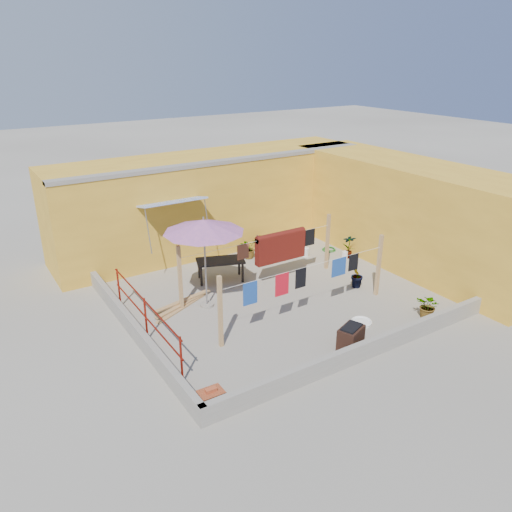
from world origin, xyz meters
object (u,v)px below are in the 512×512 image
plant_back_a (249,248)px  patio_umbrella (204,227)px  brazier (351,337)px  water_jug_b (345,255)px  outdoor_table (220,262)px  water_jug_a (306,252)px  brick_stack (211,399)px  green_hose (329,249)px  white_basin (361,322)px

plant_back_a → patio_umbrella: bearing=-140.1°
brazier → water_jug_b: bearing=49.6°
outdoor_table → brazier: size_ratio=2.10×
patio_umbrella → brazier: patio_umbrella is taller
outdoor_table → plant_back_a: 1.98m
patio_umbrella → water_jug_a: 5.11m
outdoor_table → water_jug_b: outdoor_table is taller
outdoor_table → water_jug_b: 4.36m
brick_stack → water_jug_a: brick_stack is taller
patio_umbrella → water_jug_a: (4.44, 1.39, -2.12)m
green_hose → brazier: bearing=-125.6°
outdoor_table → brick_stack: bearing=-120.4°
patio_umbrella → outdoor_table: (1.11, 1.25, -1.67)m
patio_umbrella → plant_back_a: patio_umbrella is taller
water_jug_a → water_jug_b: 1.30m
outdoor_table → water_jug_b: size_ratio=5.13×
water_jug_b → brick_stack: bearing=-149.4°
brazier → water_jug_a: (2.57, 5.03, -0.13)m
patio_umbrella → water_jug_b: 5.81m
water_jug_b → patio_umbrella: bearing=-174.7°
patio_umbrella → outdoor_table: bearing=48.3°
brick_stack → green_hose: brick_stack is taller
brazier → green_hose: (3.60, 5.04, -0.25)m
outdoor_table → brick_stack: 5.84m
patio_umbrella → water_jug_a: bearing=17.4°
brazier → plant_back_a: size_ratio=1.06×
water_jug_b → plant_back_a: plant_back_a is taller
water_jug_b → water_jug_a: bearing=136.7°
brick_stack → water_jug_a: size_ratio=1.44×
white_basin → water_jug_b: size_ratio=1.76×
white_basin → outdoor_table: bearing=112.5°
outdoor_table → water_jug_a: bearing=2.4°
brazier → green_hose: 6.20m
water_jug_b → green_hose: (0.08, 0.90, -0.10)m
patio_umbrella → water_jug_b: patio_umbrella is taller
water_jug_b → green_hose: water_jug_b is taller
brazier → green_hose: size_ratio=1.56×
brazier → plant_back_a: bearing=81.4°
outdoor_table → plant_back_a: bearing=32.7°
brazier → plant_back_a: (0.90, 5.95, 0.07)m
white_basin → green_hose: 5.08m
brick_stack → brazier: bearing=2.0°
outdoor_table → green_hose: bearing=1.9°
green_hose → white_basin: bearing=-120.8°
white_basin → water_jug_b: 4.29m
patio_umbrella → water_jug_a: size_ratio=7.37×
patio_umbrella → outdoor_table: patio_umbrella is taller
outdoor_table → green_hose: (4.35, 0.14, -0.56)m
brick_stack → white_basin: 4.77m
plant_back_a → brick_stack: bearing=-127.1°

